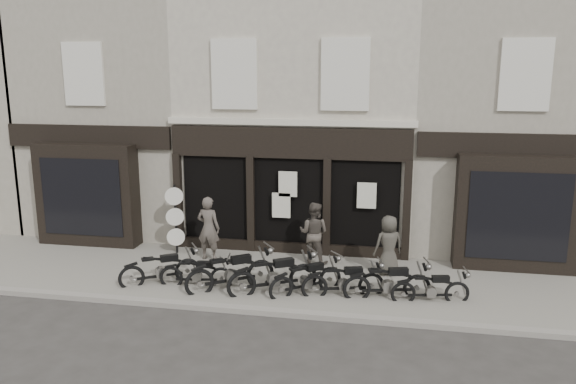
% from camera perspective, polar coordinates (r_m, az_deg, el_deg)
% --- Properties ---
extents(ground_plane, '(90.00, 90.00, 0.00)m').
position_cam_1_polar(ground_plane, '(14.47, -2.07, -10.18)').
color(ground_plane, '#2D2B28').
rests_on(ground_plane, ground).
extents(pavement, '(30.00, 4.20, 0.12)m').
position_cam_1_polar(pavement, '(15.26, -1.33, -8.70)').
color(pavement, slate).
rests_on(pavement, ground_plane).
extents(kerb, '(30.00, 0.25, 0.13)m').
position_cam_1_polar(kerb, '(13.32, -3.26, -11.95)').
color(kerb, gray).
rests_on(kerb, ground_plane).
extents(central_building, '(7.30, 6.22, 8.34)m').
position_cam_1_polar(central_building, '(19.26, 1.71, 8.01)').
color(central_building, '#B3AD99').
rests_on(central_building, ground).
extents(neighbour_left, '(5.60, 6.73, 8.34)m').
position_cam_1_polar(neighbour_left, '(21.14, -15.75, 7.84)').
color(neighbour_left, gray).
rests_on(neighbour_left, ground).
extents(neighbour_right, '(5.60, 6.73, 8.34)m').
position_cam_1_polar(neighbour_right, '(19.29, 20.82, 7.10)').
color(neighbour_right, gray).
rests_on(neighbour_right, ground).
extents(motorcycle_0, '(1.87, 1.37, 1.01)m').
position_cam_1_polar(motorcycle_0, '(15.08, -12.78, -7.90)').
color(motorcycle_0, black).
rests_on(motorcycle_0, ground).
extents(motorcycle_1, '(1.90, 0.55, 0.91)m').
position_cam_1_polar(motorcycle_1, '(14.73, -9.20, -8.41)').
color(motorcycle_1, black).
rests_on(motorcycle_1, ground).
extents(motorcycle_2, '(2.07, 1.60, 1.13)m').
position_cam_1_polar(motorcycle_2, '(14.40, -5.75, -8.42)').
color(motorcycle_2, black).
rests_on(motorcycle_2, ground).
extents(motorcycle_3, '(2.13, 1.45, 1.13)m').
position_cam_1_polar(motorcycle_3, '(14.12, -1.43, -8.79)').
color(motorcycle_3, black).
rests_on(motorcycle_3, ground).
extents(motorcycle_4, '(1.73, 1.49, 0.99)m').
position_cam_1_polar(motorcycle_4, '(14.11, 1.93, -9.06)').
color(motorcycle_4, black).
rests_on(motorcycle_4, ground).
extents(motorcycle_5, '(2.02, 0.86, 0.99)m').
position_cam_1_polar(motorcycle_5, '(14.00, 5.72, -9.29)').
color(motorcycle_5, black).
rests_on(motorcycle_5, ground).
extents(motorcycle_6, '(2.13, 0.82, 1.04)m').
position_cam_1_polar(motorcycle_6, '(14.00, 10.14, -9.34)').
color(motorcycle_6, black).
rests_on(motorcycle_6, ground).
extents(motorcycle_7, '(1.87, 0.63, 0.90)m').
position_cam_1_polar(motorcycle_7, '(14.03, 14.35, -9.73)').
color(motorcycle_7, black).
rests_on(motorcycle_7, ground).
extents(man_left, '(0.73, 0.53, 1.87)m').
position_cam_1_polar(man_left, '(16.38, -8.08, -3.67)').
color(man_left, '#4C453F').
rests_on(man_left, pavement).
extents(man_centre, '(0.97, 0.82, 1.78)m').
position_cam_1_polar(man_centre, '(15.94, 2.63, -4.17)').
color(man_centre, '#463F38').
rests_on(man_centre, pavement).
extents(man_right, '(0.94, 0.80, 1.63)m').
position_cam_1_polar(man_right, '(15.33, 10.17, -5.34)').
color(man_right, '#3B3831').
rests_on(man_right, pavement).
extents(advert_sign_post, '(0.52, 0.35, 2.22)m').
position_cam_1_polar(advert_sign_post, '(17.08, -11.35, -3.03)').
color(advert_sign_post, black).
rests_on(advert_sign_post, ground).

